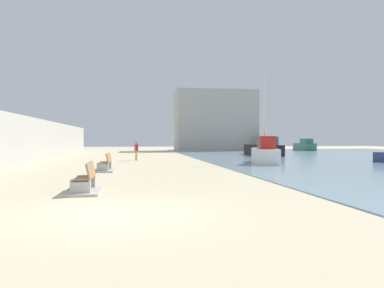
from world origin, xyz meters
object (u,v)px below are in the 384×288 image
at_px(person_walking, 136,149).
at_px(boat_far_right, 305,146).
at_px(boat_outer, 264,146).
at_px(bench_near, 84,185).
at_px(boat_nearest, 265,153).
at_px(boat_far_left, 263,148).
at_px(bench_far, 105,167).

bearing_deg(person_walking, boat_far_right, 41.05).
bearing_deg(boat_outer, boat_far_right, 9.82).
relative_size(bench_near, boat_nearest, 0.34).
distance_m(bench_near, boat_outer, 43.57).
bearing_deg(boat_far_left, boat_nearest, -109.60).
height_order(bench_near, boat_far_right, boat_far_right).
bearing_deg(boat_far_left, boat_outer, 69.39).
bearing_deg(person_walking, bench_near, -95.81).
xyz_separation_m(bench_far, boat_far_left, (15.02, 16.55, 0.54)).
xyz_separation_m(person_walking, boat_far_right, (25.35, 22.07, -0.17)).
xyz_separation_m(boat_far_left, boat_nearest, (-4.42, -12.42, -0.00)).
xyz_separation_m(bench_far, boat_nearest, (10.59, 4.13, 0.54)).
height_order(boat_far_left, boat_far_right, boat_far_left).
bearing_deg(boat_far_left, bench_far, -132.22).
relative_size(person_walking, boat_outer, 0.30).
xyz_separation_m(person_walking, boat_nearest, (8.85, -5.51, -0.13)).
bearing_deg(boat_far_right, bench_near, -124.35).
bearing_deg(boat_far_right, boat_nearest, -120.89).
distance_m(bench_near, boat_far_right, 48.11).
bearing_deg(boat_outer, person_walking, -131.56).
xyz_separation_m(bench_far, person_walking, (1.75, 9.64, 0.67)).
distance_m(boat_far_left, boat_outer, 14.94).
relative_size(bench_far, boat_nearest, 0.35).
bearing_deg(bench_far, boat_far_left, 47.78).
distance_m(bench_near, boat_far_left, 28.81).
relative_size(bench_far, boat_far_right, 0.41).
height_order(bench_far, person_walking, person_walking).
relative_size(person_walking, boat_far_left, 0.22).
relative_size(person_walking, boat_nearest, 0.26).
relative_size(bench_far, boat_far_left, 0.30).
bearing_deg(boat_nearest, boat_outer, 69.87).
bearing_deg(boat_outer, boat_far_left, -110.61).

